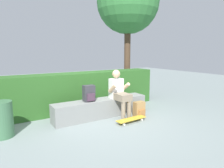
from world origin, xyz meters
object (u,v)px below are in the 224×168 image
Objects in this scene: bench_main at (102,108)px; trash_bin at (2,119)px; person_skater at (119,92)px; backpack_on_bench at (89,94)px; backpack_on_ground at (139,110)px; skateboard_near_person at (131,119)px.

bench_main is 2.29m from trash_bin.
backpack_on_bench is at bearing 165.02° from person_skater.
trash_bin is (-2.29, -0.06, 0.13)m from bench_main.
person_skater reaches higher than bench_main.
person_skater reaches higher than backpack_on_bench.
backpack_on_bench reaches higher than backpack_on_ground.
person_skater is 1.68× the size of trash_bin.
person_skater is 3.03× the size of backpack_on_ground.
skateboard_near_person is at bearing -91.53° from person_skater.
bench_main is at bearing 146.72° from backpack_on_ground.
backpack_on_bench is at bearing 155.85° from backpack_on_ground.
skateboard_near_person is at bearing -44.83° from backpack_on_bench.
backpack_on_bench is (-0.75, 0.75, 0.58)m from skateboard_near_person.
person_skater reaches higher than skateboard_near_person.
skateboard_near_person is at bearing -14.49° from trash_bin.
backpack_on_bench is 1.00× the size of backpack_on_ground.
backpack_on_ground is at bearing -38.10° from person_skater.
backpack_on_ground is (0.82, -0.54, -0.04)m from bench_main.
backpack_on_bench is 1.37m from backpack_on_ground.
person_skater is at bearing 88.47° from skateboard_near_person.
skateboard_near_person is 1.12× the size of trash_bin.
skateboard_near_person is (-0.01, -0.54, -0.59)m from person_skater.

